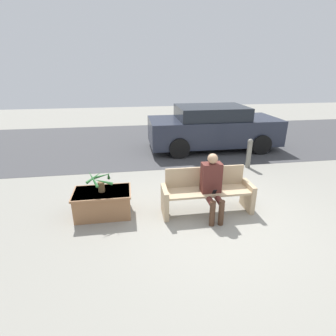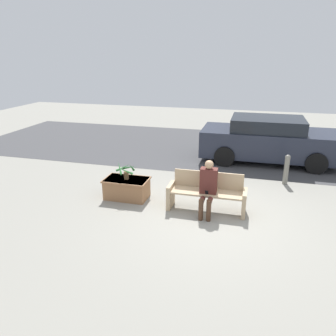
# 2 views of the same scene
# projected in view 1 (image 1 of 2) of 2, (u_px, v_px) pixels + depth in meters

# --- Properties ---
(ground_plane) EXTENTS (30.00, 30.00, 0.00)m
(ground_plane) POSITION_uv_depth(u_px,v_px,m) (218.00, 218.00, 5.01)
(ground_plane) COLOR gray
(road_surface) EXTENTS (20.00, 6.00, 0.01)m
(road_surface) POSITION_uv_depth(u_px,v_px,m) (171.00, 141.00, 10.22)
(road_surface) COLOR #424244
(road_surface) RESTS_ON ground_plane
(bench) EXTENTS (1.78, 0.52, 0.87)m
(bench) POSITION_uv_depth(u_px,v_px,m) (207.00, 191.00, 5.14)
(bench) COLOR tan
(bench) RESTS_ON ground_plane
(person_seated) EXTENTS (0.37, 0.60, 1.24)m
(person_seated) POSITION_uv_depth(u_px,v_px,m) (212.00, 184.00, 4.88)
(person_seated) COLOR #51231E
(person_seated) RESTS_ON ground_plane
(planter_box) EXTENTS (1.08, 0.67, 0.50)m
(planter_box) POSITION_uv_depth(u_px,v_px,m) (103.00, 202.00, 5.05)
(planter_box) COLOR #936642
(planter_box) RESTS_ON ground_plane
(potted_plant) EXTENTS (0.52, 0.53, 0.45)m
(potted_plant) POSITION_uv_depth(u_px,v_px,m) (100.00, 181.00, 4.89)
(potted_plant) COLOR brown
(potted_plant) RESTS_ON planter_box
(parked_car) EXTENTS (4.40, 1.98, 1.47)m
(parked_car) POSITION_uv_depth(u_px,v_px,m) (213.00, 128.00, 9.03)
(parked_car) COLOR #232838
(parked_car) RESTS_ON ground_plane
(bollard_post) EXTENTS (0.15, 0.15, 0.84)m
(bollard_post) POSITION_uv_depth(u_px,v_px,m) (249.00, 153.00, 7.38)
(bollard_post) COLOR slate
(bollard_post) RESTS_ON ground_plane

